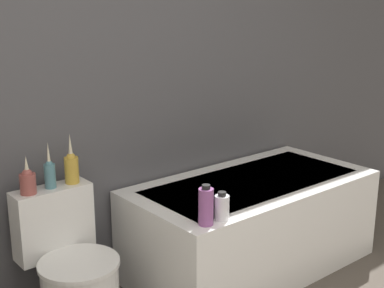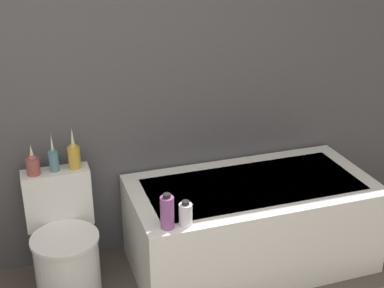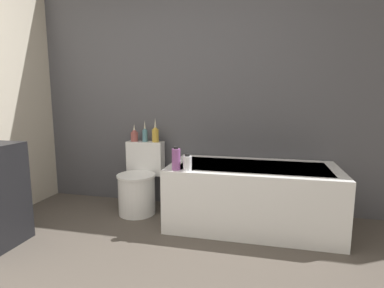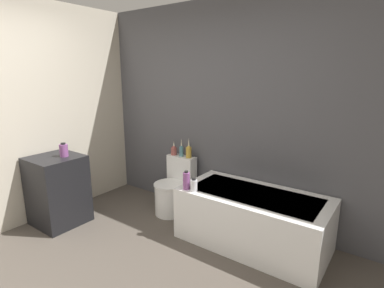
% 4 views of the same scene
% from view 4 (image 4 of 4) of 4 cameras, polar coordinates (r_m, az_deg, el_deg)
% --- Properties ---
extents(wall_back_tiled, '(6.40, 0.06, 2.60)m').
position_cam_4_polar(wall_back_tiled, '(3.73, 3.46, 6.16)').
color(wall_back_tiled, '#4C4C51').
rests_on(wall_back_tiled, ground_plane).
extents(wall_left_painted, '(0.06, 6.40, 2.60)m').
position_cam_4_polar(wall_left_painted, '(4.02, -27.56, 5.20)').
color(wall_left_painted, beige).
rests_on(wall_left_painted, ground_plane).
extents(bathtub, '(1.51, 0.76, 0.57)m').
position_cam_4_polar(bathtub, '(3.29, 11.46, -13.73)').
color(bathtub, white).
rests_on(bathtub, ground).
extents(toilet, '(0.39, 0.52, 0.71)m').
position_cam_4_polar(toilet, '(3.91, -3.69, -8.85)').
color(toilet, white).
rests_on(toilet, ground).
extents(vanity_counter, '(0.56, 0.54, 0.82)m').
position_cam_4_polar(vanity_counter, '(3.94, -24.18, -8.00)').
color(vanity_counter, black).
rests_on(vanity_counter, ground).
extents(soap_bottle_glass, '(0.09, 0.09, 0.16)m').
position_cam_4_polar(soap_bottle_glass, '(3.77, -23.24, -1.09)').
color(soap_bottle_glass, '#8C4C8C').
rests_on(soap_bottle_glass, vanity_counter).
extents(vase_gold, '(0.08, 0.08, 0.19)m').
position_cam_4_polar(vase_gold, '(3.95, -3.47, -1.16)').
color(vase_gold, '#994C47').
rests_on(vase_gold, toilet).
extents(vase_silver, '(0.06, 0.06, 0.23)m').
position_cam_4_polar(vase_silver, '(3.89, -2.03, -1.22)').
color(vase_silver, teal).
rests_on(vase_silver, toilet).
extents(vase_bronze, '(0.07, 0.07, 0.26)m').
position_cam_4_polar(vase_bronze, '(3.82, -0.63, -1.36)').
color(vase_bronze, gold).
rests_on(vase_bronze, toilet).
extents(shampoo_bottle_tall, '(0.07, 0.07, 0.20)m').
position_cam_4_polar(shampoo_bottle_tall, '(3.18, -1.07, -6.99)').
color(shampoo_bottle_tall, '#8C4C8C').
rests_on(shampoo_bottle_tall, bathtub).
extents(shampoo_bottle_short, '(0.07, 0.07, 0.14)m').
position_cam_4_polar(shampoo_bottle_short, '(3.14, 0.37, -7.88)').
color(shampoo_bottle_short, silver).
rests_on(shampoo_bottle_short, bathtub).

